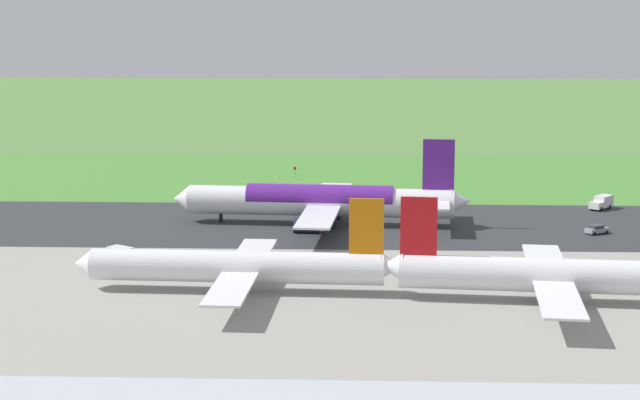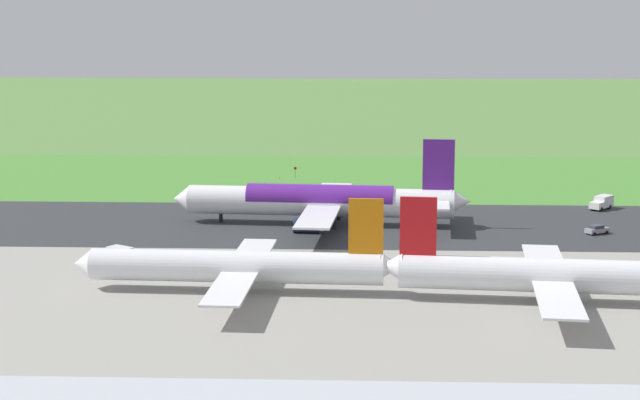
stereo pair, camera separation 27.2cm
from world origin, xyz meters
TOP-DOWN VIEW (x-y plane):
  - ground_plane at (0.00, 0.00)m, footprint 800.00×800.00m
  - runway_asphalt at (0.00, 0.00)m, footprint 600.00×40.52m
  - apron_concrete at (0.00, 50.48)m, footprint 440.00×110.00m
  - grass_verge_foreground at (0.00, -48.74)m, footprint 600.00×80.00m
  - airliner_main at (13.24, 0.03)m, footprint 54.15×44.31m
  - airliner_parked_mid at (-19.68, 49.85)m, footprint 47.51×38.91m
  - airliner_parked_far at (23.04, 46.15)m, footprint 45.66×37.31m
  - service_truck_baggage at (-40.55, -16.58)m, footprint 5.47×5.88m
  - service_car_followme at (-34.64, 6.35)m, footprint 4.53×3.71m
  - service_truck_fuel at (43.55, 30.67)m, footprint 6.09×5.03m
  - no_stopping_sign at (21.39, -51.41)m, footprint 0.60×0.10m
  - traffic_cone_orange at (25.07, -51.25)m, footprint 0.40×0.40m

SIDE VIEW (x-z plane):
  - ground_plane at x=0.00m, z-range 0.00..0.00m
  - grass_verge_foreground at x=0.00m, z-range 0.00..0.04m
  - apron_concrete at x=0.00m, z-range 0.00..0.05m
  - runway_asphalt at x=0.00m, z-range 0.00..0.06m
  - traffic_cone_orange at x=25.07m, z-range 0.00..0.55m
  - service_car_followme at x=-34.64m, z-range 0.03..1.65m
  - service_truck_baggage at x=-40.55m, z-range 0.08..2.73m
  - service_truck_fuel at x=43.55m, z-range 0.08..2.73m
  - no_stopping_sign at x=21.39m, z-range 0.25..2.97m
  - airliner_parked_far at x=23.04m, z-range -3.03..10.31m
  - airliner_parked_mid at x=-19.68m, z-range -3.15..10.72m
  - airliner_main at x=13.24m, z-range -3.59..12.29m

